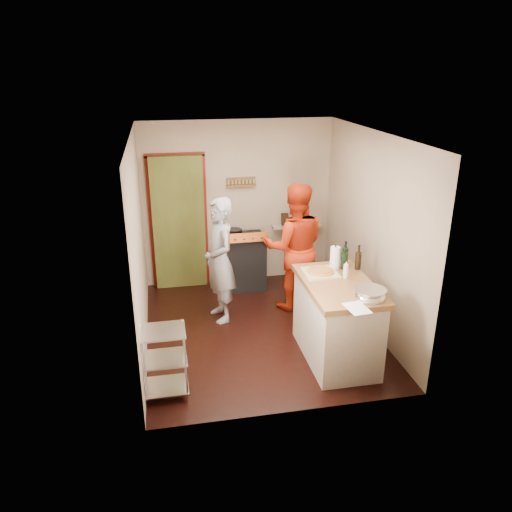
# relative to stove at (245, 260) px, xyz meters

# --- Properties ---
(floor) EXTENTS (3.50, 3.50, 0.00)m
(floor) POSITION_rel_stove_xyz_m (-0.05, -1.42, -0.45)
(floor) COLOR black
(floor) RESTS_ON ground
(back_wall) EXTENTS (3.00, 0.44, 2.60)m
(back_wall) POSITION_rel_stove_xyz_m (-0.69, 0.36, 0.68)
(back_wall) COLOR tan
(back_wall) RESTS_ON ground
(left_wall) EXTENTS (0.04, 3.50, 2.60)m
(left_wall) POSITION_rel_stove_xyz_m (-1.55, -1.42, 0.85)
(left_wall) COLOR tan
(left_wall) RESTS_ON ground
(right_wall) EXTENTS (0.04, 3.50, 2.60)m
(right_wall) POSITION_rel_stove_xyz_m (1.45, -1.42, 0.85)
(right_wall) COLOR tan
(right_wall) RESTS_ON ground
(ceiling) EXTENTS (3.00, 3.50, 0.02)m
(ceiling) POSITION_rel_stove_xyz_m (-0.05, -1.42, 2.16)
(ceiling) COLOR white
(ceiling) RESTS_ON back_wall
(stove) EXTENTS (0.60, 0.63, 1.00)m
(stove) POSITION_rel_stove_xyz_m (0.00, 0.00, 0.00)
(stove) COLOR black
(stove) RESTS_ON ground
(wire_shelving) EXTENTS (0.48, 0.40, 0.80)m
(wire_shelving) POSITION_rel_stove_xyz_m (-1.33, -2.62, -0.01)
(wire_shelving) COLOR silver
(wire_shelving) RESTS_ON ground
(island) EXTENTS (0.80, 1.47, 1.31)m
(island) POSITION_rel_stove_xyz_m (0.72, -2.27, 0.07)
(island) COLOR beige
(island) RESTS_ON ground
(person_stripe) EXTENTS (0.54, 0.71, 1.74)m
(person_stripe) POSITION_rel_stove_xyz_m (-0.52, -0.99, 0.42)
(person_stripe) COLOR #A3A3A8
(person_stripe) RESTS_ON ground
(person_red) EXTENTS (0.99, 0.82, 1.86)m
(person_red) POSITION_rel_stove_xyz_m (0.58, -0.82, 0.48)
(person_red) COLOR #AD260B
(person_red) RESTS_ON ground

